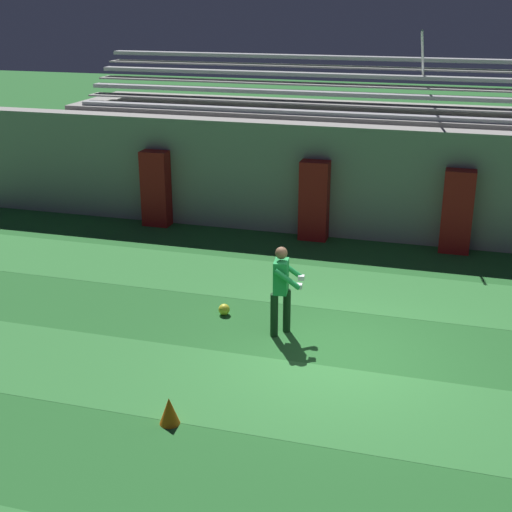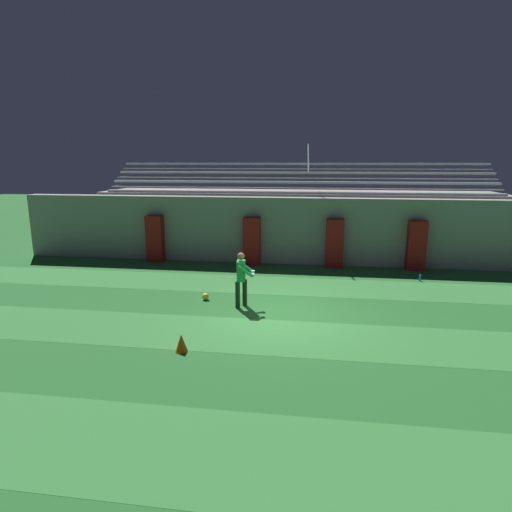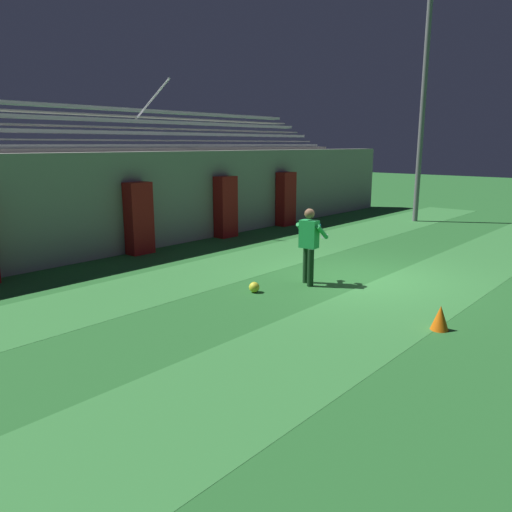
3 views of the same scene
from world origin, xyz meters
The scene contains 11 objects.
ground_plane centered at (0.00, 0.00, 0.00)m, with size 80.00×80.00×0.00m, color #286B2D.
turf_stripe_mid centered at (0.00, -1.52, 0.00)m, with size 28.00×2.24×0.01m, color #38843D.
turf_stripe_far centered at (0.00, 2.96, 0.00)m, with size 28.00×2.24×0.01m, color #38843D.
back_wall centered at (0.00, 6.50, 1.40)m, with size 24.00×0.60×2.80m, color #999691.
padding_pillar_gate_left centered at (-1.71, 5.95, 1.00)m, with size 0.71×0.44×1.99m, color maroon.
padding_pillar_gate_right centered at (1.71, 5.95, 1.00)m, with size 0.71×0.44×1.99m, color maroon.
padding_pillar_far_left centered at (-5.95, 5.95, 1.00)m, with size 0.71×0.44×1.99m, color maroon.
bleacher_stand centered at (0.00, 8.49, 1.50)m, with size 18.00×3.35×5.03m.
goalkeeper centered at (-1.19, 0.56, 0.95)m, with size 0.59×0.62×1.67m.
soccer_ball centered at (-2.44, 1.04, 0.11)m, with size 0.22×0.22×0.22m, color yellow.
traffic_cone centered at (-2.03, -2.68, 0.21)m, with size 0.30×0.30×0.42m, color orange.
Camera 1 is at (1.59, -10.78, 5.82)m, focal length 50.00 mm.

